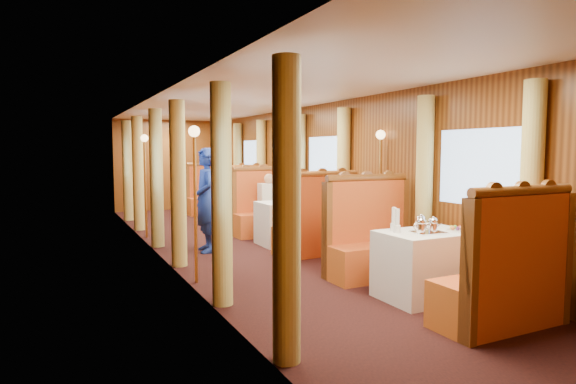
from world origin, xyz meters
TOP-DOWN VIEW (x-y plane):
  - floor at (0.00, 0.00)m, footprint 3.00×12.00m
  - ceiling at (0.00, 0.00)m, footprint 3.00×12.00m
  - wall_far at (0.00, 6.00)m, footprint 3.00×0.01m
  - wall_left at (-1.50, 0.00)m, footprint 0.01×12.00m
  - wall_right at (1.50, 0.00)m, footprint 0.01×12.00m
  - doorway_far at (0.00, 5.97)m, footprint 0.80×0.04m
  - table_near at (0.75, -3.50)m, footprint 1.05×0.72m
  - banquette_near_fwd at (0.75, -4.51)m, footprint 1.30×0.55m
  - banquette_near_aft at (0.75, -2.49)m, footprint 1.30×0.55m
  - table_mid at (0.75, 0.00)m, footprint 1.05×0.72m
  - banquette_mid_fwd at (0.75, -1.01)m, footprint 1.30×0.55m
  - banquette_mid_aft at (0.75, 1.01)m, footprint 1.30×0.55m
  - table_far at (0.75, 3.50)m, footprint 1.05×0.72m
  - banquette_far_fwd at (0.75, 2.49)m, footprint 1.30×0.55m
  - banquette_far_aft at (0.75, 4.51)m, footprint 1.30×0.55m
  - tea_tray at (0.68, -3.58)m, footprint 0.36×0.29m
  - teapot_left at (0.56, -3.59)m, footprint 0.19×0.16m
  - teapot_right at (0.71, -3.61)m, footprint 0.20×0.17m
  - teapot_back at (0.67, -3.47)m, footprint 0.20×0.17m
  - fruit_plate at (1.06, -3.61)m, footprint 0.21×0.21m
  - cup_inboard at (0.38, -3.41)m, footprint 0.08×0.08m
  - cup_outboard at (0.44, -3.29)m, footprint 0.08×0.08m
  - rose_vase_mid at (0.75, -0.01)m, footprint 0.06×0.06m
  - rose_vase_far at (0.73, 3.48)m, footprint 0.06×0.06m
  - window_left_near at (-1.49, -3.50)m, footprint 0.01×1.20m
  - curtain_left_near_a at (-1.38, -4.28)m, footprint 0.22×0.22m
  - curtain_left_near_b at (-1.38, -2.72)m, footprint 0.22×0.22m
  - window_right_near at (1.49, -3.50)m, footprint 0.01×1.20m
  - curtain_right_near_a at (1.38, -4.28)m, footprint 0.22×0.22m
  - curtain_right_near_b at (1.38, -2.72)m, footprint 0.22×0.22m
  - window_left_mid at (-1.49, 0.00)m, footprint 0.01×1.20m
  - curtain_left_mid_a at (-1.38, -0.78)m, footprint 0.22×0.22m
  - curtain_left_mid_b at (-1.38, 0.78)m, footprint 0.22×0.22m
  - window_right_mid at (1.49, 0.00)m, footprint 0.01×1.20m
  - curtain_right_mid_a at (1.38, -0.78)m, footprint 0.22×0.22m
  - curtain_right_mid_b at (1.38, 0.78)m, footprint 0.22×0.22m
  - window_left_far at (-1.49, 3.50)m, footprint 0.01×1.20m
  - curtain_left_far_a at (-1.38, 2.72)m, footprint 0.22×0.22m
  - curtain_left_far_b at (-1.38, 4.28)m, footprint 0.22×0.22m
  - window_right_far at (1.49, 3.50)m, footprint 0.01×1.20m
  - curtain_right_far_a at (1.38, 2.72)m, footprint 0.22×0.22m
  - curtain_right_far_b at (1.38, 4.28)m, footprint 0.22×0.22m
  - sconce_left_fore at (-1.40, -1.75)m, footprint 0.14×0.14m
  - sconce_right_fore at (1.40, -1.75)m, footprint 0.14×0.14m
  - sconce_left_aft at (-1.40, 1.75)m, footprint 0.14×0.14m
  - sconce_right_aft at (1.40, 1.75)m, footprint 0.14×0.14m
  - steward at (-0.75, -0.01)m, footprint 0.46×0.65m
  - passenger at (0.75, 0.81)m, footprint 0.40×0.44m

SIDE VIEW (x-z plane):
  - floor at x=0.00m, z-range -0.01..0.01m
  - table_near at x=0.75m, z-range 0.00..0.75m
  - table_mid at x=0.75m, z-range 0.00..0.75m
  - table_far at x=0.75m, z-range 0.00..0.75m
  - banquette_near_fwd at x=0.75m, z-range -0.25..1.09m
  - banquette_near_aft at x=0.75m, z-range -0.25..1.09m
  - banquette_mid_fwd at x=0.75m, z-range -0.25..1.09m
  - banquette_mid_aft at x=0.75m, z-range -0.25..1.09m
  - banquette_far_fwd at x=0.75m, z-range -0.25..1.09m
  - banquette_far_aft at x=0.75m, z-range -0.25..1.09m
  - passenger at x=0.75m, z-range 0.36..1.12m
  - tea_tray at x=0.68m, z-range 0.75..0.76m
  - fruit_plate at x=1.06m, z-range 0.74..0.80m
  - teapot_right at x=0.71m, z-range 0.75..0.88m
  - teapot_left at x=0.56m, z-range 0.75..0.89m
  - teapot_back at x=0.67m, z-range 0.75..0.89m
  - steward at x=-0.75m, z-range 0.00..1.69m
  - cup_inboard at x=0.38m, z-range 0.72..0.99m
  - cup_outboard at x=0.44m, z-range 0.72..0.99m
  - rose_vase_mid at x=0.75m, z-range 0.75..1.11m
  - rose_vase_far at x=0.73m, z-range 0.75..1.11m
  - doorway_far at x=0.00m, z-range 0.00..2.00m
  - curtain_left_near_a at x=-1.38m, z-range 0.00..2.35m
  - curtain_left_near_b at x=-1.38m, z-range 0.00..2.35m
  - curtain_right_near_a at x=1.38m, z-range 0.00..2.35m
  - curtain_right_near_b at x=1.38m, z-range 0.00..2.35m
  - curtain_left_mid_a at x=-1.38m, z-range 0.00..2.35m
  - curtain_left_mid_b at x=-1.38m, z-range 0.00..2.35m
  - curtain_right_mid_a at x=1.38m, z-range 0.00..2.35m
  - curtain_right_mid_b at x=1.38m, z-range 0.00..2.35m
  - curtain_left_far_a at x=-1.38m, z-range 0.00..2.35m
  - curtain_left_far_b at x=-1.38m, z-range 0.00..2.35m
  - curtain_right_far_a at x=1.38m, z-range 0.00..2.35m
  - curtain_right_far_b at x=1.38m, z-range 0.00..2.35m
  - wall_far at x=0.00m, z-range 0.00..2.50m
  - wall_left at x=-1.50m, z-range 0.00..2.50m
  - wall_right at x=1.50m, z-range 0.00..2.50m
  - sconce_left_fore at x=-1.40m, z-range 0.41..2.36m
  - sconce_right_fore at x=1.40m, z-range 0.41..2.36m
  - sconce_left_aft at x=-1.40m, z-range 0.41..2.36m
  - sconce_right_aft at x=1.40m, z-range 0.41..2.36m
  - window_left_near at x=-1.49m, z-range 1.00..1.90m
  - window_right_near at x=1.49m, z-range 1.00..1.90m
  - window_left_mid at x=-1.49m, z-range 1.00..1.90m
  - window_right_mid at x=1.49m, z-range 1.00..1.90m
  - window_left_far at x=-1.49m, z-range 1.00..1.90m
  - window_right_far at x=1.49m, z-range 1.00..1.90m
  - ceiling at x=0.00m, z-range 2.49..2.51m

